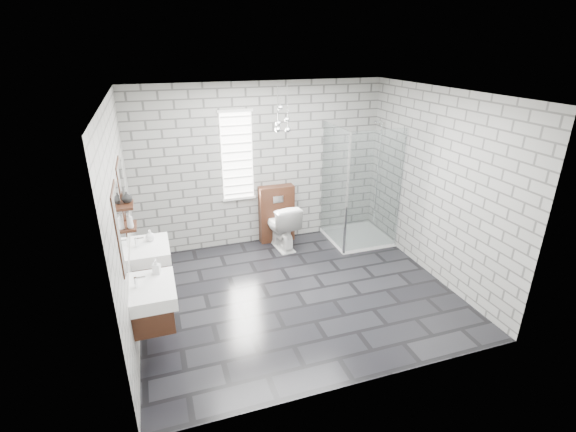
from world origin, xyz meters
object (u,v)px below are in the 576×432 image
vanity_left (149,293)px  cistern_panel (277,214)px  toilet (281,225)px  shower_enclosure (356,215)px  vanity_right (147,252)px

vanity_left → cistern_panel: (2.13, 2.31, -0.26)m
toilet → shower_enclosure: bearing=163.1°
cistern_panel → shower_enclosure: shower_enclosure is taller
vanity_right → shower_enclosure: 3.51m
shower_enclosure → toilet: 1.30m
vanity_left → cistern_panel: size_ratio=1.57×
vanity_left → cistern_panel: bearing=47.3°
vanity_left → shower_enclosure: shower_enclosure is taller
cistern_panel → shower_enclosure: 1.37m
vanity_right → toilet: bearing=26.0°
cistern_panel → toilet: bearing=-90.0°
toilet → vanity_left: bearing=37.7°
vanity_right → cistern_panel: size_ratio=1.57×
shower_enclosure → toilet: bearing=169.1°
vanity_left → shower_enclosure: (3.41, 1.79, -0.25)m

